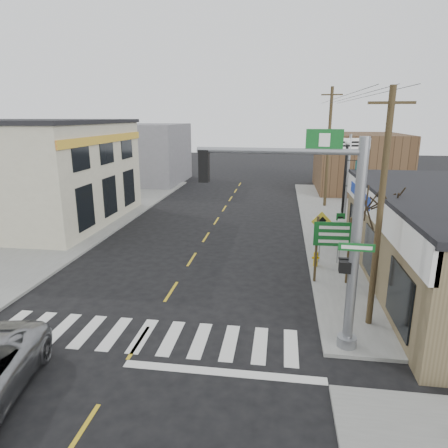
# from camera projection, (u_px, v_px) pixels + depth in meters

# --- Properties ---
(ground) EXTENTS (140.00, 140.00, 0.00)m
(ground) POSITION_uv_depth(u_px,v_px,m) (139.00, 342.00, 13.23)
(ground) COLOR black
(ground) RESTS_ON ground
(sidewalk_right) EXTENTS (6.00, 38.00, 0.13)m
(sidewalk_right) POSITION_uv_depth(u_px,v_px,m) (353.00, 238.00, 24.39)
(sidewalk_right) COLOR slate
(sidewalk_right) RESTS_ON ground
(sidewalk_left) EXTENTS (6.00, 38.00, 0.13)m
(sidewalk_left) POSITION_uv_depth(u_px,v_px,m) (78.00, 226.00, 26.87)
(sidewalk_left) COLOR slate
(sidewalk_left) RESTS_ON ground
(center_line) EXTENTS (0.12, 56.00, 0.01)m
(center_line) POSITION_uv_depth(u_px,v_px,m) (192.00, 259.00, 20.87)
(center_line) COLOR gold
(center_line) RESTS_ON ground
(crosswalk) EXTENTS (11.00, 2.20, 0.01)m
(crosswalk) POSITION_uv_depth(u_px,v_px,m) (143.00, 336.00, 13.61)
(crosswalk) COLOR silver
(crosswalk) RESTS_ON ground
(left_building) EXTENTS (12.00, 12.00, 6.80)m
(left_building) POSITION_uv_depth(u_px,v_px,m) (26.00, 174.00, 27.51)
(left_building) COLOR #BCB89D
(left_building) RESTS_ON ground
(bldg_distant_right) EXTENTS (8.00, 10.00, 5.60)m
(bldg_distant_right) POSITION_uv_depth(u_px,v_px,m) (358.00, 162.00, 39.50)
(bldg_distant_right) COLOR brown
(bldg_distant_right) RESTS_ON ground
(bldg_distant_left) EXTENTS (9.00, 10.00, 6.40)m
(bldg_distant_left) POSITION_uv_depth(u_px,v_px,m) (142.00, 154.00, 44.48)
(bldg_distant_left) COLOR slate
(bldg_distant_left) RESTS_ON ground
(traffic_signal_pole) EXTENTS (5.34, 0.39, 6.77)m
(traffic_signal_pole) POSITION_uv_depth(u_px,v_px,m) (329.00, 224.00, 11.85)
(traffic_signal_pole) COLOR gray
(traffic_signal_pole) RESTS_ON sidewalk_right
(guide_sign) EXTENTS (1.70, 0.14, 2.97)m
(guide_sign) POSITION_uv_depth(u_px,v_px,m) (333.00, 241.00, 17.20)
(guide_sign) COLOR #43361F
(guide_sign) RESTS_ON sidewalk_right
(fire_hydrant) EXTENTS (0.24, 0.24, 0.75)m
(fire_hydrant) POSITION_uv_depth(u_px,v_px,m) (316.00, 258.00, 19.50)
(fire_hydrant) COLOR #CDA100
(fire_hydrant) RESTS_ON sidewalk_right
(ped_crossing_sign) EXTENTS (1.02, 0.07, 2.62)m
(ped_crossing_sign) POSITION_uv_depth(u_px,v_px,m) (321.00, 228.00, 19.67)
(ped_crossing_sign) COLOR gray
(ped_crossing_sign) RESTS_ON sidewalk_right
(lamp_post) EXTENTS (0.75, 0.59, 5.80)m
(lamp_post) POSITION_uv_depth(u_px,v_px,m) (346.00, 182.00, 23.57)
(lamp_post) COLOR black
(lamp_post) RESTS_ON sidewalk_right
(dance_center_sign) EXTENTS (2.80, 0.18, 5.95)m
(dance_center_sign) POSITION_uv_depth(u_px,v_px,m) (349.00, 155.00, 27.06)
(dance_center_sign) COLOR gray
(dance_center_sign) RESTS_ON sidewalk_right
(bare_tree) EXTENTS (2.62, 2.62, 5.24)m
(bare_tree) POSITION_uv_depth(u_px,v_px,m) (382.00, 195.00, 15.68)
(bare_tree) COLOR black
(bare_tree) RESTS_ON sidewalk_right
(shrub_front) EXTENTS (1.14, 1.14, 0.85)m
(shrub_front) POSITION_uv_depth(u_px,v_px,m) (439.00, 295.00, 15.44)
(shrub_front) COLOR #18391B
(shrub_front) RESTS_ON sidewalk_right
(shrub_back) EXTENTS (1.14, 1.14, 0.86)m
(shrub_back) POSITION_uv_depth(u_px,v_px,m) (408.00, 267.00, 18.35)
(shrub_back) COLOR black
(shrub_back) RESTS_ON sidewalk_right
(utility_pole_near) EXTENTS (1.40, 0.21, 8.04)m
(utility_pole_near) POSITION_uv_depth(u_px,v_px,m) (380.00, 210.00, 13.14)
(utility_pole_near) COLOR #423722
(utility_pole_near) RESTS_ON sidewalk_right
(utility_pole_far) EXTENTS (1.62, 0.24, 9.31)m
(utility_pole_far) POSITION_uv_depth(u_px,v_px,m) (328.00, 147.00, 31.58)
(utility_pole_far) COLOR #3F271B
(utility_pole_far) RESTS_ON sidewalk_right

